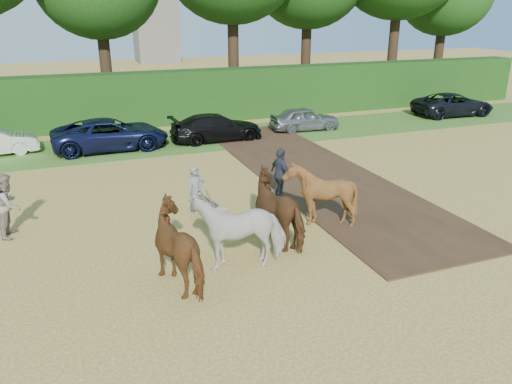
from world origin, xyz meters
The scene contains 8 objects.
ground centered at (0.00, 0.00, 0.00)m, with size 120.00×120.00×0.00m, color gold.
earth_strip centered at (1.50, 7.00, 0.03)m, with size 4.50×17.00×0.05m, color #472D1C.
grass_verge centered at (0.00, 14.00, 0.01)m, with size 50.00×5.00×0.03m, color #38601E.
hedgerow centered at (0.00, 18.50, 1.50)m, with size 46.00×1.60×3.00m, color #14380F.
spectator_near centered at (-9.55, 4.80, 0.96)m, with size 0.93×0.73×1.92m, color tan.
spectator_far centered at (-0.95, 4.69, 0.92)m, with size 1.08×0.45×1.84m, color #282A35.
plough_team centered at (-3.05, 1.33, 0.99)m, with size 6.65×5.62×1.99m.
parked_cars centered at (-0.58, 14.01, 0.70)m, with size 36.05×3.28×1.49m.
Camera 1 is at (-7.63, -10.39, 6.32)m, focal length 35.00 mm.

